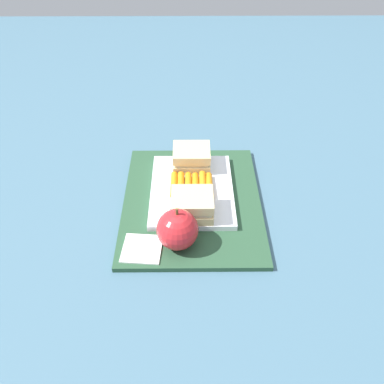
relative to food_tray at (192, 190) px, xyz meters
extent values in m
plane|color=#42667A|center=(0.03, 0.00, -0.02)|extent=(2.40, 2.40, 0.00)
cube|color=#284C33|center=(0.03, 0.00, -0.01)|extent=(0.36, 0.28, 0.01)
cube|color=white|center=(0.00, 0.00, 0.00)|extent=(0.23, 0.17, 0.01)
cube|color=#DBC189|center=(-0.08, 0.00, 0.01)|extent=(0.07, 0.08, 0.02)
cube|color=beige|center=(-0.08, 0.00, 0.03)|extent=(0.07, 0.07, 0.01)
cube|color=#DBC189|center=(-0.08, 0.00, 0.04)|extent=(0.07, 0.08, 0.02)
cube|color=#DBC189|center=(0.08, 0.00, 0.01)|extent=(0.07, 0.08, 0.02)
cube|color=beige|center=(0.08, 0.00, 0.03)|extent=(0.07, 0.07, 0.01)
cube|color=#DBC189|center=(0.08, 0.00, 0.04)|extent=(0.07, 0.08, 0.02)
cylinder|color=orange|center=(0.00, -0.04, 0.01)|extent=(0.08, 0.01, 0.02)
cylinder|color=orange|center=(0.00, -0.02, 0.01)|extent=(0.08, 0.01, 0.02)
cylinder|color=orange|center=(0.00, -0.01, 0.01)|extent=(0.08, 0.01, 0.01)
cylinder|color=orange|center=(0.00, 0.01, 0.01)|extent=(0.08, 0.01, 0.02)
cylinder|color=orange|center=(0.00, 0.02, 0.01)|extent=(0.08, 0.01, 0.02)
cylinder|color=orange|center=(0.00, 0.04, 0.01)|extent=(0.08, 0.01, 0.02)
sphere|color=red|center=(0.15, -0.03, 0.03)|extent=(0.08, 0.08, 0.08)
cylinder|color=brown|center=(0.15, -0.03, 0.07)|extent=(0.01, 0.00, 0.01)
cube|color=white|center=(0.16, -0.09, 0.00)|extent=(0.08, 0.08, 0.00)
camera|label=1|loc=(0.69, -0.01, 0.57)|focal=39.90mm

